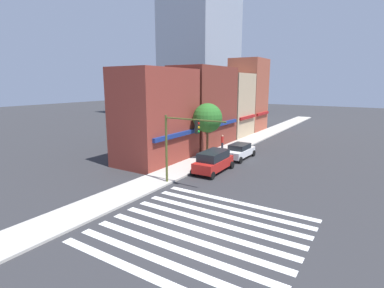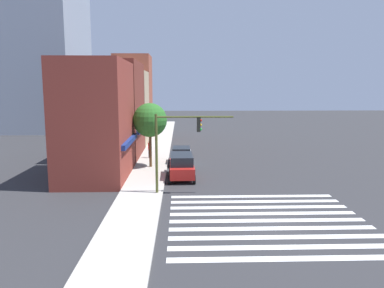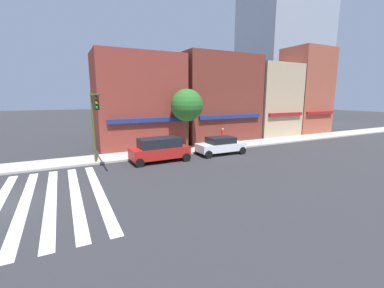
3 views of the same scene
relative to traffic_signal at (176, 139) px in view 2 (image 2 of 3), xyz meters
name	(u,v)px [view 2 (image 2 of 3)]	position (x,y,z in m)	size (l,w,h in m)	color
ground_plane	(267,221)	(-5.29, -5.09, -3.86)	(200.00, 200.00, 0.00)	#2D2D30
sidewalk_left	(131,221)	(-5.29, 2.41, -3.78)	(120.00, 3.00, 0.15)	#B2ADA3
crosswalk_stripes	(267,221)	(-5.29, -5.09, -3.85)	(9.83, 10.80, 0.01)	silver
storefront_row	(120,108)	(17.12, 6.41, 1.19)	(31.63, 5.30, 11.81)	maroon
traffic_signal	(176,139)	(0.00, 0.00, 0.00)	(0.32, 5.26, 5.53)	#474C1E
suv_red	(182,166)	(4.72, -0.39, -2.82)	(4.75, 2.12, 1.94)	#B21E19
sedan_white	(181,155)	(10.57, -0.39, -3.01)	(4.42, 2.02, 1.59)	white
pedestrian_red_jacket	(150,149)	(12.94, 2.86, -2.78)	(0.32, 0.32, 1.77)	#23232D
street_tree	(150,120)	(8.52, 2.41, 0.52)	(3.05, 3.05, 5.77)	brown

